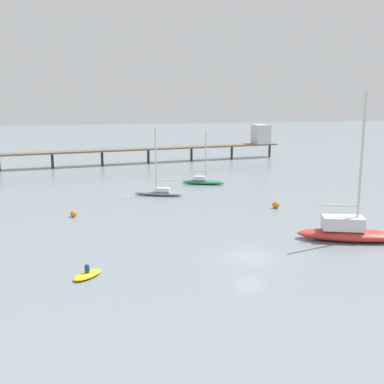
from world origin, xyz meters
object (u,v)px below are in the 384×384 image
(sailboat_red, at_px, (349,231))
(pier, at_px, (199,143))
(mooring_buoy_inner, at_px, (276,205))
(sailboat_gray, at_px, (159,191))
(dinghy_yellow, at_px, (87,274))
(sailboat_green, at_px, (203,181))
(mooring_buoy_outer, at_px, (73,214))

(sailboat_red, bearing_deg, pier, 89.82)
(pier, distance_m, mooring_buoy_inner, 44.50)
(sailboat_gray, distance_m, dinghy_yellow, 29.69)
(sailboat_green, relative_size, mooring_buoy_outer, 11.18)
(pier, distance_m, dinghy_yellow, 66.26)
(sailboat_gray, relative_size, sailboat_green, 1.16)
(mooring_buoy_inner, bearing_deg, sailboat_gray, 139.35)
(sailboat_gray, height_order, mooring_buoy_outer, sailboat_gray)
(sailboat_red, relative_size, mooring_buoy_inner, 16.02)
(sailboat_red, distance_m, mooring_buoy_outer, 29.14)
(sailboat_red, xyz_separation_m, sailboat_green, (-5.90, 30.96, -0.37))
(mooring_buoy_outer, bearing_deg, sailboat_green, 39.98)
(sailboat_green, bearing_deg, pier, 77.30)
(sailboat_red, height_order, sailboat_green, sailboat_red)
(dinghy_yellow, bearing_deg, sailboat_gray, 70.21)
(pier, distance_m, sailboat_green, 27.83)
(pier, height_order, dinghy_yellow, pier)
(sailboat_red, relative_size, dinghy_yellow, 5.04)
(sailboat_green, bearing_deg, mooring_buoy_inner, -75.52)
(pier, height_order, sailboat_gray, sailboat_gray)
(sailboat_gray, relative_size, mooring_buoy_inner, 10.87)
(sailboat_gray, distance_m, mooring_buoy_inner, 16.34)
(pier, bearing_deg, sailboat_gray, -112.54)
(pier, relative_size, mooring_buoy_outer, 81.61)
(sailboat_gray, height_order, mooring_buoy_inner, sailboat_gray)
(sailboat_gray, xyz_separation_m, mooring_buoy_inner, (12.40, -10.64, -0.16))
(mooring_buoy_inner, relative_size, mooring_buoy_outer, 1.20)
(mooring_buoy_inner, bearing_deg, mooring_buoy_outer, 176.76)
(mooring_buoy_inner, xyz_separation_m, mooring_buoy_outer, (-23.62, 1.34, -0.07))
(pier, xyz_separation_m, dinghy_yellow, (-24.04, -61.65, -3.53))
(sailboat_green, bearing_deg, mooring_buoy_outer, -140.02)
(dinghy_yellow, bearing_deg, sailboat_green, 62.62)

